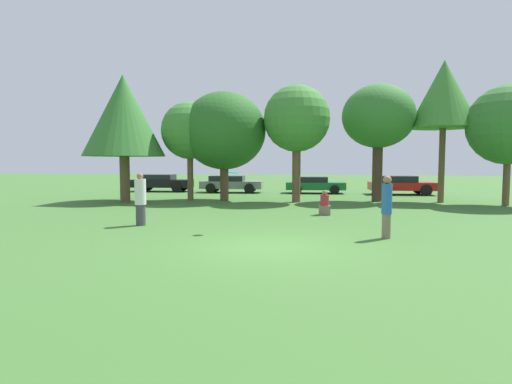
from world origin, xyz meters
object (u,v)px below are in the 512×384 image
tree_0 (123,116)px  parked_car_red (401,184)px  frisbee (233,172)px  parked_car_green (314,184)px  parked_car_black (161,182)px  tree_6 (509,125)px  tree_4 (378,117)px  person_catcher (387,206)px  tree_3 (297,119)px  tree_5 (444,95)px  parked_car_grey (231,183)px  tree_2 (224,131)px  person_thrower (140,199)px  bystander_sitting (325,205)px  tree_1 (190,131)px

tree_0 → parked_car_red: tree_0 is taller
frisbee → parked_car_green: frisbee is taller
frisbee → parked_car_black: frisbee is taller
parked_car_red → tree_6: bearing=-63.1°
tree_4 → person_catcher: bearing=-96.4°
parked_car_red → person_catcher: bearing=-104.2°
tree_4 → tree_0: bearing=-171.2°
parked_car_red → parked_car_green: bearing=173.8°
frisbee → tree_0: (-7.69, 8.67, 2.75)m
tree_0 → tree_6: size_ratio=1.16×
person_catcher → parked_car_green: 16.88m
tree_3 → tree_5: 7.67m
tree_6 → parked_car_grey: (-15.01, 6.76, -3.24)m
frisbee → tree_2: (-2.58, 10.10, 2.01)m
person_catcher → frisbee: frisbee is taller
parked_car_grey → person_thrower: bearing=-91.5°
bystander_sitting → parked_car_red: (5.07, 11.38, 0.27)m
tree_6 → frisbee: bearing=-141.0°
person_thrower → tree_5: 16.39m
tree_3 → tree_4: tree_4 is taller
person_catcher → parked_car_green: bearing=-73.5°
tree_3 → parked_car_grey: size_ratio=1.41×
tree_6 → bystander_sitting: bearing=-151.0°
person_catcher → parked_car_red: size_ratio=0.41×
frisbee → tree_4: size_ratio=0.05×
person_catcher → tree_3: (-3.01, 10.20, 3.44)m
parked_car_black → tree_3: bearing=-35.8°
tree_4 → person_thrower: bearing=-132.0°
bystander_sitting → parked_car_grey: parked_car_grey is taller
parked_car_red → bystander_sitting: bearing=-116.2°
person_thrower → tree_5: size_ratio=0.24×
person_thrower → tree_4: (8.98, 9.96, 3.62)m
parked_car_grey → tree_3: bearing=-54.7°
person_thrower → frisbee: bearing=-4.0°
frisbee → parked_car_green: bearing=82.0°
tree_1 → parked_car_grey: (0.92, 6.30, -3.17)m
bystander_sitting → parked_car_red: 12.46m
tree_2 → tree_5: 11.64m
frisbee → bystander_sitting: (2.80, 4.49, -1.40)m
parked_car_grey → parked_car_red: bearing=-3.2°
tree_4 → parked_car_grey: bearing=149.8°
tree_2 → tree_4: 8.30m
tree_1 → tree_3: bearing=-0.6°
person_thrower → person_catcher: (7.71, -1.26, 0.03)m
tree_5 → bystander_sitting: bearing=-134.8°
person_catcher → tree_1: size_ratio=0.32×
person_thrower → parked_car_green: size_ratio=0.43×
person_thrower → tree_2: size_ratio=0.29×
person_thrower → tree_5: bearing=48.2°
parked_car_black → person_thrower: bearing=-73.1°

